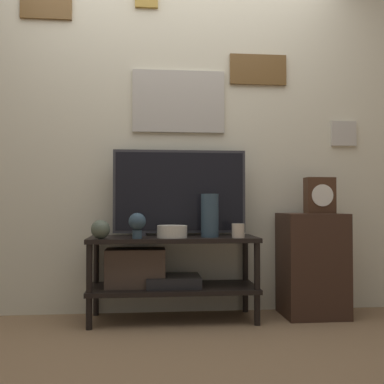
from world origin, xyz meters
name	(u,v)px	position (x,y,z in m)	size (l,w,h in m)	color
ground_plane	(175,330)	(0.00, 0.00, 0.00)	(12.00, 12.00, 0.00)	#846647
wall_back	(172,126)	(0.00, 0.51, 1.36)	(6.40, 0.08, 2.70)	beige
media_console	(159,268)	(-0.09, 0.25, 0.35)	(1.13, 0.42, 0.56)	black
television	(180,192)	(0.05, 0.34, 0.87)	(0.92, 0.05, 0.60)	#333338
vase_tall_ceramic	(210,215)	(0.24, 0.19, 0.71)	(0.12, 0.12, 0.29)	#2D4251
vase_wide_bowl	(172,231)	(-0.01, 0.17, 0.60)	(0.20, 0.20, 0.08)	beige
vase_round_glass	(101,229)	(-0.47, 0.11, 0.62)	(0.12, 0.12, 0.12)	#4C5647
candle_jar	(238,231)	(0.42, 0.11, 0.61)	(0.08, 0.08, 0.09)	#C1B29E
decorative_bust	(137,223)	(-0.24, 0.11, 0.66)	(0.11, 0.11, 0.16)	#2D4251
side_table	(312,264)	(0.98, 0.27, 0.36)	(0.42, 0.37, 0.72)	#382319
mantel_clock	(320,195)	(1.03, 0.26, 0.84)	(0.20, 0.11, 0.25)	#422819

